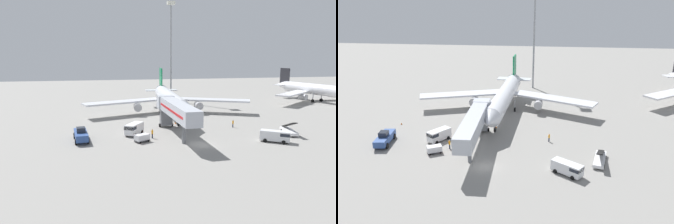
% 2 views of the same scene
% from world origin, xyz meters
% --- Properties ---
extents(ground_plane, '(300.00, 300.00, 0.00)m').
position_xyz_m(ground_plane, '(0.00, 0.00, 0.00)').
color(ground_plane, gray).
extents(airplane_at_gate, '(45.09, 40.77, 11.73)m').
position_xyz_m(airplane_at_gate, '(-0.12, 29.02, 4.38)').
color(airplane_at_gate, silver).
rests_on(airplane_at_gate, ground).
extents(jet_bridge, '(4.13, 22.10, 6.93)m').
position_xyz_m(jet_bridge, '(-3.18, 7.58, 5.20)').
color(jet_bridge, '#B2B7C1').
rests_on(jet_bridge, ground).
extents(pushback_tug, '(3.25, 7.22, 2.68)m').
position_xyz_m(pushback_tug, '(-21.26, 6.77, 1.23)').
color(pushback_tug, '#2D4C8E').
rests_on(pushback_tug, ground).
extents(belt_loader_truck, '(3.14, 6.37, 3.01)m').
position_xyz_m(belt_loader_truck, '(19.70, 4.05, 0.75)').
color(belt_loader_truck, white).
rests_on(belt_loader_truck, ground).
extents(service_van_far_left, '(5.35, 4.47, 2.10)m').
position_xyz_m(service_van_far_left, '(13.92, -0.95, 1.21)').
color(service_van_far_left, silver).
rests_on(service_van_far_left, ground).
extents(service_van_mid_left, '(4.25, 5.07, 2.30)m').
position_xyz_m(service_van_mid_left, '(-11.19, 9.51, 1.30)').
color(service_van_mid_left, white).
rests_on(service_van_mid_left, ground).
extents(baggage_cart_rear_right, '(3.05, 2.61, 1.42)m').
position_xyz_m(baggage_cart_rear_right, '(-10.20, 3.94, 0.79)').
color(baggage_cart_rear_right, '#38383D').
rests_on(baggage_cart_rear_right, ground).
extents(ground_crew_worker_foreground, '(0.43, 0.43, 1.70)m').
position_xyz_m(ground_crew_worker_foreground, '(10.86, 11.81, 0.90)').
color(ground_crew_worker_foreground, '#1E2333').
rests_on(ground_crew_worker_foreground, ground).
extents(ground_crew_worker_midground, '(0.39, 0.39, 1.80)m').
position_xyz_m(ground_crew_worker_midground, '(-7.97, 6.14, 0.95)').
color(ground_crew_worker_midground, '#1E2333').
rests_on(ground_crew_worker_midground, ground).
extents(safety_cone_alpha, '(0.38, 0.38, 0.58)m').
position_xyz_m(safety_cone_alpha, '(-0.79, 17.77, 0.29)').
color(safety_cone_alpha, black).
rests_on(safety_cone_alpha, ground).
extents(safety_cone_bravo, '(0.32, 0.32, 0.50)m').
position_xyz_m(safety_cone_bravo, '(-22.48, 17.03, 0.24)').
color(safety_cone_bravo, black).
rests_on(safety_cone_bravo, ground).
extents(apron_light_mast, '(2.40, 2.40, 32.91)m').
position_xyz_m(apron_light_mast, '(5.56, 53.56, 21.97)').
color(apron_light_mast, '#93969B').
rests_on(apron_light_mast, ground).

